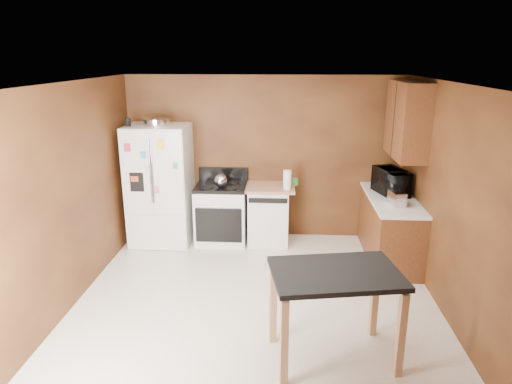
# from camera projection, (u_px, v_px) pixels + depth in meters

# --- Properties ---
(floor) EXTENTS (4.50, 4.50, 0.00)m
(floor) POSITION_uv_depth(u_px,v_px,m) (255.00, 307.00, 5.23)
(floor) COLOR white
(floor) RESTS_ON ground
(ceiling) EXTENTS (4.50, 4.50, 0.00)m
(ceiling) POSITION_uv_depth(u_px,v_px,m) (255.00, 84.00, 4.51)
(ceiling) COLOR white
(ceiling) RESTS_ON ground
(wall_back) EXTENTS (4.20, 0.00, 4.20)m
(wall_back) POSITION_uv_depth(u_px,v_px,m) (264.00, 158.00, 7.02)
(wall_back) COLOR brown
(wall_back) RESTS_ON ground
(wall_front) EXTENTS (4.20, 0.00, 4.20)m
(wall_front) POSITION_uv_depth(u_px,v_px,m) (232.00, 322.00, 2.72)
(wall_front) COLOR brown
(wall_front) RESTS_ON ground
(wall_left) EXTENTS (0.00, 4.50, 4.50)m
(wall_left) POSITION_uv_depth(u_px,v_px,m) (64.00, 200.00, 5.00)
(wall_left) COLOR brown
(wall_left) RESTS_ON ground
(wall_right) EXTENTS (0.00, 4.50, 4.50)m
(wall_right) POSITION_uv_depth(u_px,v_px,m) (456.00, 208.00, 4.75)
(wall_right) COLOR brown
(wall_right) RESTS_ON ground
(roasting_pan) EXTENTS (0.38, 0.38, 0.09)m
(roasting_pan) POSITION_uv_depth(u_px,v_px,m) (157.00, 122.00, 6.60)
(roasting_pan) COLOR silver
(roasting_pan) RESTS_ON refrigerator
(pen_cup) EXTENTS (0.08, 0.08, 0.12)m
(pen_cup) POSITION_uv_depth(u_px,v_px,m) (128.00, 122.00, 6.50)
(pen_cup) COLOR black
(pen_cup) RESTS_ON refrigerator
(kettle) EXTENTS (0.20, 0.20, 0.20)m
(kettle) POSITION_uv_depth(u_px,v_px,m) (221.00, 181.00, 6.72)
(kettle) COLOR silver
(kettle) RESTS_ON gas_range
(paper_towel) EXTENTS (0.12, 0.12, 0.28)m
(paper_towel) POSITION_uv_depth(u_px,v_px,m) (287.00, 180.00, 6.65)
(paper_towel) COLOR white
(paper_towel) RESTS_ON dishwasher
(green_canister) EXTENTS (0.12, 0.12, 0.11)m
(green_canister) POSITION_uv_depth(u_px,v_px,m) (295.00, 182.00, 6.87)
(green_canister) COLOR green
(green_canister) RESTS_ON dishwasher
(toaster) EXTENTS (0.20, 0.28, 0.18)m
(toaster) POSITION_uv_depth(u_px,v_px,m) (397.00, 198.00, 5.91)
(toaster) COLOR silver
(toaster) RESTS_ON right_cabinets
(microwave) EXTENTS (0.55, 0.67, 0.32)m
(microwave) POSITION_uv_depth(u_px,v_px,m) (391.00, 183.00, 6.38)
(microwave) COLOR black
(microwave) RESTS_ON right_cabinets
(refrigerator) EXTENTS (0.90, 0.80, 1.80)m
(refrigerator) POSITION_uv_depth(u_px,v_px,m) (160.00, 185.00, 6.85)
(refrigerator) COLOR white
(refrigerator) RESTS_ON ground
(gas_range) EXTENTS (0.76, 0.68, 1.10)m
(gas_range) POSITION_uv_depth(u_px,v_px,m) (222.00, 213.00, 6.98)
(gas_range) COLOR white
(gas_range) RESTS_ON ground
(dishwasher) EXTENTS (0.78, 0.63, 0.89)m
(dishwasher) POSITION_uv_depth(u_px,v_px,m) (269.00, 214.00, 6.96)
(dishwasher) COLOR white
(dishwasher) RESTS_ON ground
(right_cabinets) EXTENTS (0.63, 1.58, 2.45)m
(right_cabinets) POSITION_uv_depth(u_px,v_px,m) (395.00, 196.00, 6.28)
(right_cabinets) COLOR brown
(right_cabinets) RESTS_ON ground
(island) EXTENTS (1.27, 0.95, 0.91)m
(island) POSITION_uv_depth(u_px,v_px,m) (335.00, 286.00, 4.15)
(island) COLOR black
(island) RESTS_ON ground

